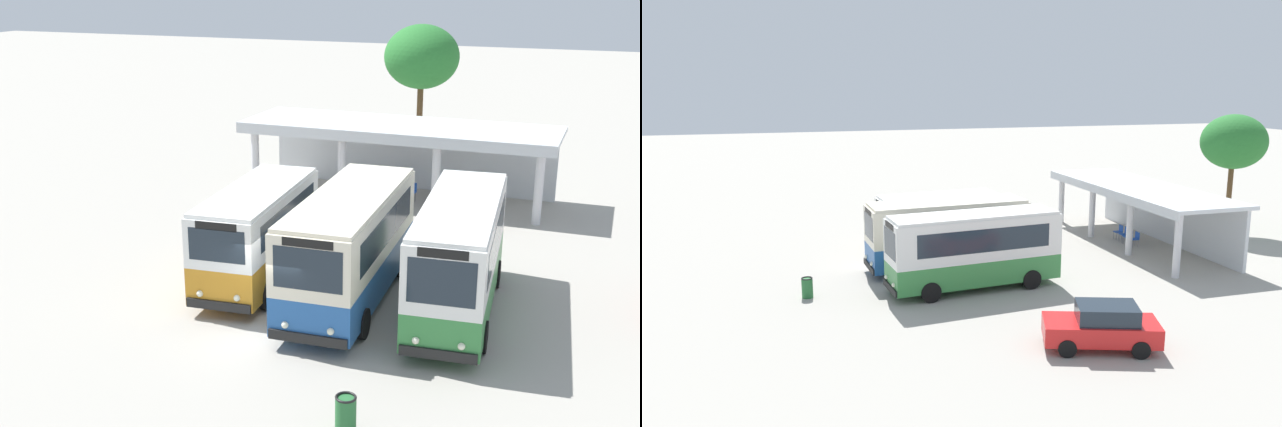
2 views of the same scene
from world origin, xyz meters
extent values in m
plane|color=#A39E93|center=(0.00, 0.00, 0.00)|extent=(180.00, 180.00, 0.00)
cylinder|color=black|center=(-0.94, 1.53, 0.45)|extent=(0.30, 0.92, 0.90)
cylinder|color=black|center=(-2.96, 1.35, 0.45)|extent=(0.30, 0.92, 0.90)
cylinder|color=black|center=(-1.30, 5.63, 0.45)|extent=(0.30, 0.92, 0.90)
cylinder|color=black|center=(-3.33, 5.45, 0.45)|extent=(0.30, 0.92, 0.90)
cube|color=orange|center=(-2.13, 3.49, 0.98)|extent=(2.72, 6.80, 1.19)
cube|color=white|center=(-2.13, 3.49, 2.33)|extent=(2.72, 6.80, 1.51)
cube|color=white|center=(-2.13, 3.49, 3.14)|extent=(2.63, 6.60, 0.12)
cube|color=black|center=(-1.84, 0.15, 0.52)|extent=(2.03, 0.28, 0.28)
cube|color=#1E2833|center=(-1.84, 0.19, 2.38)|extent=(1.75, 0.21, 0.98)
cube|color=black|center=(-1.84, 0.19, 2.96)|extent=(1.28, 0.16, 0.24)
cube|color=#1E2833|center=(-1.09, 3.68, 2.38)|extent=(0.51, 5.29, 0.83)
cube|color=#1E2833|center=(-3.20, 3.49, 2.38)|extent=(0.51, 5.29, 0.83)
sphere|color=#EAEACC|center=(-1.25, 0.21, 0.83)|extent=(0.20, 0.20, 0.20)
sphere|color=#EAEACC|center=(-2.42, 0.11, 0.83)|extent=(0.20, 0.20, 0.20)
cylinder|color=black|center=(2.46, 0.70, 0.45)|extent=(0.27, 0.91, 0.90)
cylinder|color=black|center=(0.22, 0.57, 0.45)|extent=(0.27, 0.91, 0.90)
cylinder|color=black|center=(2.18, 5.62, 0.45)|extent=(0.27, 0.91, 0.90)
cylinder|color=black|center=(-0.06, 5.49, 0.45)|extent=(0.27, 0.91, 0.90)
cube|color=#23569E|center=(1.20, 3.09, 0.96)|extent=(2.79, 8.06, 1.16)
cube|color=beige|center=(1.20, 3.09, 2.44)|extent=(2.79, 8.06, 1.79)
cube|color=beige|center=(1.20, 3.09, 3.39)|extent=(2.71, 7.82, 0.12)
cube|color=black|center=(1.43, -0.90, 0.52)|extent=(2.23, 0.23, 0.28)
cube|color=#1E2833|center=(1.42, -0.85, 2.49)|extent=(1.92, 0.16, 1.16)
cube|color=black|center=(1.42, -0.85, 3.21)|extent=(1.41, 0.13, 0.24)
cube|color=#1E2833|center=(2.35, 3.26, 2.49)|extent=(0.40, 6.34, 0.98)
cube|color=#1E2833|center=(0.03, 3.13, 2.49)|extent=(0.40, 6.34, 0.98)
sphere|color=#EAEACC|center=(2.07, -0.85, 0.83)|extent=(0.20, 0.20, 0.20)
sphere|color=#EAEACC|center=(0.78, -0.93, 0.83)|extent=(0.20, 0.20, 0.20)
cylinder|color=black|center=(5.76, 1.09, 0.45)|extent=(0.30, 0.92, 0.90)
cylinder|color=black|center=(3.73, 0.91, 0.45)|extent=(0.30, 0.92, 0.90)
cylinder|color=black|center=(5.33, 5.89, 0.45)|extent=(0.30, 0.92, 0.90)
cylinder|color=black|center=(3.30, 5.71, 0.45)|extent=(0.30, 0.92, 0.90)
cube|color=#337F3D|center=(4.53, 3.40, 0.94)|extent=(2.82, 7.93, 1.12)
cube|color=silver|center=(4.53, 3.40, 2.44)|extent=(2.82, 7.93, 1.87)
cube|color=silver|center=(4.53, 3.40, 3.43)|extent=(2.73, 7.69, 0.12)
cube|color=black|center=(4.88, -0.50, 0.52)|extent=(2.03, 0.28, 0.28)
cube|color=#1E2833|center=(4.87, -0.45, 2.49)|extent=(1.75, 0.21, 1.21)
cube|color=black|center=(4.87, -0.45, 3.25)|extent=(1.28, 0.16, 0.24)
cube|color=#1E2833|center=(5.57, 3.59, 2.49)|extent=(0.59, 6.19, 1.03)
cube|color=#1E2833|center=(3.47, 3.40, 2.49)|extent=(0.59, 6.19, 1.03)
sphere|color=#EAEACC|center=(5.46, -0.44, 0.83)|extent=(0.20, 0.20, 0.20)
sphere|color=#EAEACC|center=(4.29, -0.54, 0.83)|extent=(0.20, 0.20, 0.20)
cylinder|color=black|center=(12.36, 4.25, 0.32)|extent=(0.38, 0.66, 0.64)
cylinder|color=black|center=(10.79, 4.80, 0.32)|extent=(0.38, 0.66, 0.64)
cylinder|color=black|center=(13.18, 6.59, 0.32)|extent=(0.38, 0.66, 0.64)
cylinder|color=black|center=(11.62, 7.14, 0.32)|extent=(0.38, 0.66, 0.64)
cube|color=red|center=(11.99, 5.69, 0.67)|extent=(2.99, 4.36, 0.70)
cube|color=#1E2833|center=(12.05, 5.88, 1.32)|extent=(2.10, 2.46, 0.60)
cylinder|color=silver|center=(-6.96, 13.17, 1.60)|extent=(0.36, 0.36, 3.20)
cylinder|color=silver|center=(-2.73, 13.17, 1.60)|extent=(0.36, 0.36, 3.20)
cylinder|color=silver|center=(1.50, 13.17, 1.60)|extent=(0.36, 0.36, 3.20)
cylinder|color=silver|center=(5.73, 13.17, 1.60)|extent=(0.36, 0.36, 3.20)
cube|color=silver|center=(-0.61, 16.79, 1.60)|extent=(13.49, 0.20, 3.20)
cube|color=silver|center=(-0.61, 14.88, 3.30)|extent=(13.99, 4.52, 0.20)
cube|color=silver|center=(-0.61, 12.67, 3.06)|extent=(13.99, 0.10, 0.28)
cylinder|color=slate|center=(-1.54, 14.21, 0.22)|extent=(0.03, 0.03, 0.44)
cylinder|color=slate|center=(-1.89, 14.22, 0.22)|extent=(0.03, 0.03, 0.44)
cylinder|color=slate|center=(-1.53, 14.56, 0.22)|extent=(0.03, 0.03, 0.44)
cylinder|color=slate|center=(-1.88, 14.57, 0.22)|extent=(0.03, 0.03, 0.44)
cube|color=#1E4CB2|center=(-1.71, 14.39, 0.46)|extent=(0.46, 0.46, 0.04)
cube|color=#1E4CB2|center=(-1.70, 14.59, 0.66)|extent=(0.44, 0.06, 0.40)
cylinder|color=slate|center=(-0.93, 14.22, 0.22)|extent=(0.03, 0.03, 0.44)
cylinder|color=slate|center=(-1.28, 14.24, 0.22)|extent=(0.03, 0.03, 0.44)
cylinder|color=slate|center=(-0.92, 14.58, 0.22)|extent=(0.03, 0.03, 0.44)
cylinder|color=slate|center=(-1.27, 14.59, 0.22)|extent=(0.03, 0.03, 0.44)
cube|color=#1E4CB2|center=(-1.10, 14.41, 0.46)|extent=(0.46, 0.46, 0.04)
cube|color=#1E4CB2|center=(-1.09, 14.61, 0.66)|extent=(0.44, 0.06, 0.40)
cylinder|color=slate|center=(-0.32, 14.13, 0.22)|extent=(0.03, 0.03, 0.44)
cylinder|color=slate|center=(-0.68, 14.14, 0.22)|extent=(0.03, 0.03, 0.44)
cylinder|color=slate|center=(-0.31, 14.48, 0.22)|extent=(0.03, 0.03, 0.44)
cylinder|color=slate|center=(-0.66, 14.49, 0.22)|extent=(0.03, 0.03, 0.44)
cube|color=#1E4CB2|center=(-0.49, 14.31, 0.46)|extent=(0.46, 0.46, 0.04)
cube|color=#1E4CB2|center=(-0.49, 14.51, 0.66)|extent=(0.44, 0.06, 0.40)
cylinder|color=slate|center=(0.28, 14.18, 0.22)|extent=(0.03, 0.03, 0.44)
cylinder|color=slate|center=(-0.07, 14.19, 0.22)|extent=(0.03, 0.03, 0.44)
cylinder|color=slate|center=(0.30, 14.53, 0.22)|extent=(0.03, 0.03, 0.44)
cylinder|color=slate|center=(-0.05, 14.54, 0.22)|extent=(0.03, 0.03, 0.44)
cube|color=#1E4CB2|center=(0.12, 14.36, 0.46)|extent=(0.46, 0.46, 0.04)
cube|color=#1E4CB2|center=(0.12, 14.56, 0.66)|extent=(0.44, 0.06, 0.40)
cylinder|color=brown|center=(-1.53, 21.94, 2.08)|extent=(0.32, 0.32, 4.17)
ellipsoid|color=#28722D|center=(-1.53, 21.94, 5.63)|extent=(3.91, 3.91, 3.33)
cylinder|color=#266633|center=(3.59, -3.91, 0.42)|extent=(0.48, 0.48, 0.85)
torus|color=black|center=(3.59, -3.91, 0.87)|extent=(0.49, 0.49, 0.06)
camera|label=1|loc=(8.72, -18.49, 9.96)|focal=44.10mm
camera|label=2|loc=(30.44, -4.88, 9.23)|focal=35.22mm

